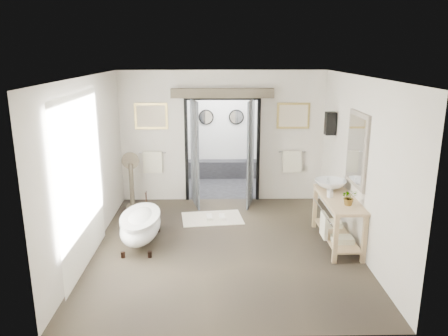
% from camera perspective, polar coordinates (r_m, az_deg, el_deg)
% --- Properties ---
extents(ground_plane, '(5.00, 5.00, 0.00)m').
position_cam_1_polar(ground_plane, '(7.73, 0.09, -10.16)').
color(ground_plane, '#423829').
extents(room_shell, '(4.52, 5.02, 2.91)m').
position_cam_1_polar(room_shell, '(7.01, -0.18, 3.25)').
color(room_shell, beige).
rests_on(room_shell, ground_plane).
extents(shower_room, '(2.22, 2.01, 2.51)m').
position_cam_1_polar(shower_room, '(11.24, -0.33, 2.80)').
color(shower_room, black).
rests_on(shower_room, ground_plane).
extents(back_wall_dressing, '(3.82, 0.79, 2.52)m').
position_cam_1_polar(back_wall_dressing, '(9.47, -0.20, 4.54)').
color(back_wall_dressing, black).
rests_on(back_wall_dressing, ground_plane).
extents(clawfoot_tub, '(0.67, 1.50, 0.73)m').
position_cam_1_polar(clawfoot_tub, '(7.81, -10.82, -7.31)').
color(clawfoot_tub, black).
rests_on(clawfoot_tub, ground_plane).
extents(vanity, '(0.57, 1.60, 0.85)m').
position_cam_1_polar(vanity, '(7.88, 14.49, -6.15)').
color(vanity, tan).
rests_on(vanity, ground_plane).
extents(pedestal_mirror, '(0.37, 0.24, 1.25)m').
position_cam_1_polar(pedestal_mirror, '(9.48, -11.97, -2.17)').
color(pedestal_mirror, brown).
rests_on(pedestal_mirror, ground_plane).
extents(rug, '(1.29, 0.94, 0.01)m').
position_cam_1_polar(rug, '(8.91, -1.56, -6.57)').
color(rug, beige).
rests_on(rug, ground_plane).
extents(slippers, '(0.39, 0.29, 0.05)m').
position_cam_1_polar(slippers, '(8.88, -1.09, -6.43)').
color(slippers, white).
rests_on(slippers, rug).
extents(basin, '(0.74, 0.74, 0.20)m').
position_cam_1_polar(basin, '(8.11, 13.72, -2.20)').
color(basin, white).
rests_on(basin, vanity).
extents(plant, '(0.28, 0.25, 0.28)m').
position_cam_1_polar(plant, '(7.41, 16.03, -3.68)').
color(plant, gray).
rests_on(plant, vanity).
extents(soap_bottle_a, '(0.10, 0.10, 0.17)m').
position_cam_1_polar(soap_bottle_a, '(7.73, 13.70, -3.14)').
color(soap_bottle_a, gray).
rests_on(soap_bottle_a, vanity).
extents(soap_bottle_b, '(0.17, 0.17, 0.18)m').
position_cam_1_polar(soap_bottle_b, '(8.32, 13.41, -1.78)').
color(soap_bottle_b, gray).
rests_on(soap_bottle_b, vanity).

